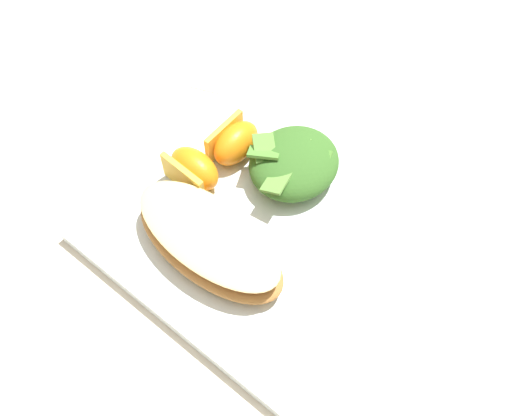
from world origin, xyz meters
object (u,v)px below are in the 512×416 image
(paper_napkin, at_px, (246,67))
(orange_wedge_middle, at_px, (193,170))
(green_salad_pile, at_px, (292,162))
(orange_wedge_front, at_px, (235,142))
(white_plate, at_px, (256,218))
(cheesy_pizza_bread, at_px, (209,240))

(paper_napkin, bearing_deg, orange_wedge_middle, 23.31)
(green_salad_pile, xyz_separation_m, orange_wedge_front, (0.02, -0.06, -0.00))
(white_plate, xyz_separation_m, orange_wedge_middle, (0.01, -0.08, 0.03))
(orange_wedge_front, distance_m, orange_wedge_middle, 0.06)
(white_plate, height_order, orange_wedge_middle, orange_wedge_middle)
(white_plate, xyz_separation_m, orange_wedge_front, (-0.05, -0.07, 0.03))
(white_plate, distance_m, orange_wedge_front, 0.09)
(cheesy_pizza_bread, relative_size, paper_napkin, 1.57)
(orange_wedge_middle, bearing_deg, cheesy_pizza_bread, 52.14)
(white_plate, bearing_deg, cheesy_pizza_bread, -8.15)
(cheesy_pizza_bread, relative_size, green_salad_pile, 1.62)
(cheesy_pizza_bread, relative_size, orange_wedge_front, 2.86)
(cheesy_pizza_bread, height_order, orange_wedge_middle, orange_wedge_middle)
(green_salad_pile, relative_size, paper_napkin, 0.97)
(white_plate, bearing_deg, orange_wedge_front, -124.99)
(orange_wedge_middle, bearing_deg, orange_wedge_front, 169.80)
(green_salad_pile, height_order, orange_wedge_middle, green_salad_pile)
(green_salad_pile, relative_size, orange_wedge_middle, 1.71)
(orange_wedge_middle, relative_size, paper_napkin, 0.57)
(cheesy_pizza_bread, relative_size, orange_wedge_middle, 2.77)
(green_salad_pile, xyz_separation_m, orange_wedge_middle, (0.07, -0.07, -0.00))
(white_plate, bearing_deg, orange_wedge_middle, -83.57)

